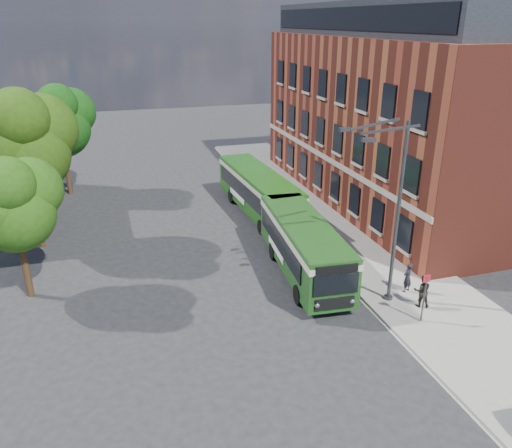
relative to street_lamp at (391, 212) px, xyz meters
name	(u,v)px	position (x,y,z in m)	size (l,w,h in m)	color
ground	(276,297)	(-4.84, 2.00, -4.79)	(120.00, 120.00, 0.00)	#252527
pavement	(335,223)	(2.16, 10.00, -4.72)	(6.00, 48.00, 0.15)	gray
kerb_line	(293,229)	(-0.89, 10.00, -4.79)	(0.12, 48.00, 0.01)	beige
brick_office	(403,108)	(9.16, 14.00, 2.18)	(12.10, 26.00, 14.20)	maroon
flagpole	(25,158)	(-17.29, 15.00, 0.15)	(0.95, 0.10, 9.00)	#3B3D40
street_lamp	(391,212)	(0.00, 0.00, 0.00)	(2.96, 2.38, 9.00)	#3B3D40
bus_stop_sign	(424,295)	(0.76, -2.20, -3.28)	(0.35, 0.08, 2.52)	#3B3D40
bus_front	(304,243)	(-2.60, 4.03, -2.96)	(3.34, 10.04, 3.02)	#1E4D1A
bus_rear	(259,189)	(-2.18, 13.65, -2.96)	(3.18, 11.46, 3.02)	#1B5213
pedestrian_a	(407,277)	(1.61, 0.38, -3.85)	(0.58, 0.38, 1.58)	black
pedestrian_b	(422,291)	(1.49, -1.06, -3.81)	(0.81, 0.63, 1.67)	black
tree_left	(14,203)	(-16.71, 5.75, 0.25)	(4.40, 4.19, 7.44)	#3C2815
tree_mid	(25,141)	(-16.64, 11.95, 1.82)	(5.77, 5.49, 9.74)	#3C2815
tree_right	(61,120)	(-15.37, 22.13, 1.15)	(5.18, 4.93, 8.75)	#3C2815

